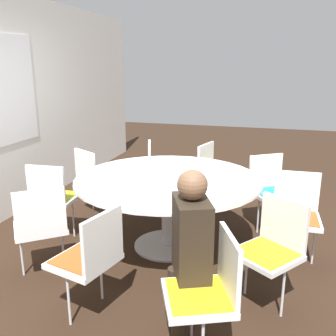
{
  "coord_description": "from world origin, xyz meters",
  "views": [
    {
      "loc": [
        -3.45,
        -0.99,
        1.86
      ],
      "look_at": [
        0.0,
        0.0,
        0.85
      ],
      "focal_mm": 40.0,
      "sensor_mm": 36.0,
      "label": 1
    }
  ],
  "objects_px": {
    "laptop": "(175,189)",
    "coffee_cup": "(201,165)",
    "chair_6": "(95,176)",
    "chair_7": "(53,194)",
    "chair_4": "(214,171)",
    "chair_5": "(159,168)",
    "chair_9": "(90,254)",
    "chair_1": "(272,244)",
    "chair_3": "(271,187)",
    "chair_2": "(296,210)",
    "chair_8": "(40,223)",
    "chair_0": "(208,287)",
    "person_0": "(189,242)"
  },
  "relations": [
    {
      "from": "chair_3",
      "to": "chair_9",
      "type": "bearing_deg",
      "value": 24.05
    },
    {
      "from": "chair_3",
      "to": "coffee_cup",
      "type": "relative_size",
      "value": 8.81
    },
    {
      "from": "chair_0",
      "to": "chair_8",
      "type": "bearing_deg",
      "value": 47.78
    },
    {
      "from": "laptop",
      "to": "chair_9",
      "type": "bearing_deg",
      "value": 37.14
    },
    {
      "from": "chair_4",
      "to": "chair_6",
      "type": "xyz_separation_m",
      "value": [
        -0.65,
        1.39,
        0.0
      ]
    },
    {
      "from": "chair_1",
      "to": "chair_5",
      "type": "distance_m",
      "value": 2.39
    },
    {
      "from": "chair_6",
      "to": "chair_0",
      "type": "bearing_deg",
      "value": -17.66
    },
    {
      "from": "chair_2",
      "to": "chair_8",
      "type": "xyz_separation_m",
      "value": [
        -0.94,
        2.17,
        0.0
      ]
    },
    {
      "from": "chair_1",
      "to": "chair_3",
      "type": "bearing_deg",
      "value": -51.46
    },
    {
      "from": "chair_1",
      "to": "coffee_cup",
      "type": "distance_m",
      "value": 1.38
    },
    {
      "from": "chair_4",
      "to": "chair_8",
      "type": "distance_m",
      "value": 2.39
    },
    {
      "from": "chair_5",
      "to": "laptop",
      "type": "distance_m",
      "value": 1.78
    },
    {
      "from": "chair_4",
      "to": "person_0",
      "type": "relative_size",
      "value": 0.71
    },
    {
      "from": "chair_1",
      "to": "chair_9",
      "type": "distance_m",
      "value": 1.39
    },
    {
      "from": "laptop",
      "to": "chair_2",
      "type": "bearing_deg",
      "value": -174.85
    },
    {
      "from": "chair_1",
      "to": "coffee_cup",
      "type": "bearing_deg",
      "value": -17.46
    },
    {
      "from": "chair_5",
      "to": "chair_7",
      "type": "height_order",
      "value": "same"
    },
    {
      "from": "chair_1",
      "to": "chair_8",
      "type": "height_order",
      "value": "same"
    },
    {
      "from": "chair_0",
      "to": "chair_8",
      "type": "height_order",
      "value": "same"
    },
    {
      "from": "chair_5",
      "to": "chair_6",
      "type": "relative_size",
      "value": 1.0
    },
    {
      "from": "chair_9",
      "to": "chair_8",
      "type": "bearing_deg",
      "value": 74.85
    },
    {
      "from": "laptop",
      "to": "coffee_cup",
      "type": "xyz_separation_m",
      "value": [
        0.87,
        -0.05,
        -0.0
      ]
    },
    {
      "from": "chair_4",
      "to": "chair_7",
      "type": "bearing_deg",
      "value": -32.17
    },
    {
      "from": "chair_2",
      "to": "person_0",
      "type": "relative_size",
      "value": 0.71
    },
    {
      "from": "chair_3",
      "to": "laptop",
      "type": "relative_size",
      "value": 2.29
    },
    {
      "from": "chair_1",
      "to": "chair_5",
      "type": "relative_size",
      "value": 1.0
    },
    {
      "from": "chair_9",
      "to": "coffee_cup",
      "type": "bearing_deg",
      "value": -2.64
    },
    {
      "from": "chair_6",
      "to": "chair_7",
      "type": "height_order",
      "value": "same"
    },
    {
      "from": "chair_8",
      "to": "chair_4",
      "type": "bearing_deg",
      "value": 20.51
    },
    {
      "from": "chair_3",
      "to": "coffee_cup",
      "type": "bearing_deg",
      "value": -8.75
    },
    {
      "from": "coffee_cup",
      "to": "laptop",
      "type": "bearing_deg",
      "value": 176.45
    },
    {
      "from": "laptop",
      "to": "person_0",
      "type": "bearing_deg",
      "value": 88.93
    },
    {
      "from": "chair_5",
      "to": "person_0",
      "type": "xyz_separation_m",
      "value": [
        -2.38,
        -0.96,
        0.2
      ]
    },
    {
      "from": "chair_3",
      "to": "chair_5",
      "type": "height_order",
      "value": "same"
    },
    {
      "from": "chair_5",
      "to": "laptop",
      "type": "bearing_deg",
      "value": 3.53
    },
    {
      "from": "chair_8",
      "to": "chair_9",
      "type": "relative_size",
      "value": 1.0
    },
    {
      "from": "chair_4",
      "to": "person_0",
      "type": "xyz_separation_m",
      "value": [
        -2.43,
        -0.22,
        0.2
      ]
    },
    {
      "from": "chair_4",
      "to": "chair_9",
      "type": "relative_size",
      "value": 1.0
    },
    {
      "from": "chair_6",
      "to": "chair_7",
      "type": "xyz_separation_m",
      "value": [
        -0.72,
        0.13,
        0.0
      ]
    },
    {
      "from": "chair_3",
      "to": "chair_1",
      "type": "bearing_deg",
      "value": 57.66
    },
    {
      "from": "chair_6",
      "to": "chair_1",
      "type": "bearing_deg",
      "value": -0.23
    },
    {
      "from": "chair_2",
      "to": "chair_5",
      "type": "distance_m",
      "value": 2.02
    },
    {
      "from": "chair_3",
      "to": "chair_8",
      "type": "bearing_deg",
      "value": 5.8
    },
    {
      "from": "chair_2",
      "to": "chair_5",
      "type": "height_order",
      "value": "same"
    },
    {
      "from": "chair_0",
      "to": "laptop",
      "type": "distance_m",
      "value": 1.09
    },
    {
      "from": "chair_1",
      "to": "chair_9",
      "type": "xyz_separation_m",
      "value": [
        -0.53,
        1.28,
        0.0
      ]
    },
    {
      "from": "chair_0",
      "to": "laptop",
      "type": "bearing_deg",
      "value": 3.71
    },
    {
      "from": "chair_2",
      "to": "chair_6",
      "type": "xyz_separation_m",
      "value": [
        0.48,
        2.36,
        0.0
      ]
    },
    {
      "from": "chair_5",
      "to": "chair_9",
      "type": "distance_m",
      "value": 2.4
    },
    {
      "from": "chair_0",
      "to": "chair_1",
      "type": "xyz_separation_m",
      "value": [
        0.7,
        -0.37,
        0.0
      ]
    }
  ]
}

